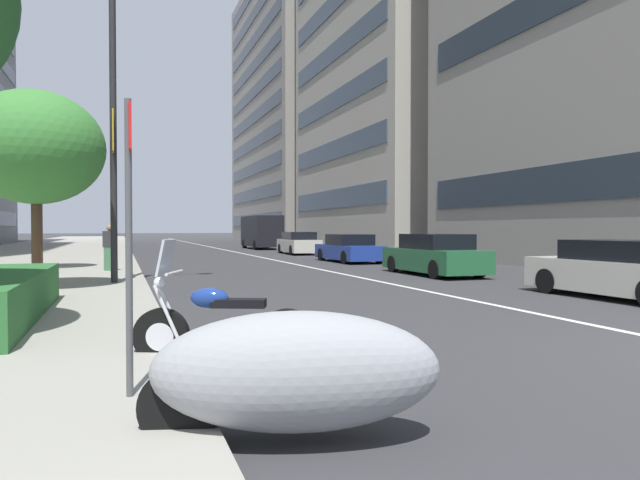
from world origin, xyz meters
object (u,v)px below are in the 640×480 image
at_px(car_lead_in_lane, 621,271).
at_px(car_mid_block_traffic, 434,256).
at_px(car_approaching_light, 349,249).
at_px(parking_sign_by_curb, 129,219).
at_px(motorcycle_nearest_camera, 294,372).
at_px(delivery_van_ahead, 261,231).
at_px(street_tree_far_plaza, 39,165).
at_px(street_tree_near_plaza_corner, 35,148).
at_px(pedestrian_on_plaza, 110,248).
at_px(car_far_down_avenue, 299,243).
at_px(motorcycle_by_sign_pole, 221,327).
at_px(street_lamp_with_banners, 125,94).

bearing_deg(car_lead_in_lane, car_mid_block_traffic, 3.11).
relative_size(car_lead_in_lane, car_mid_block_traffic, 0.95).
relative_size(car_approaching_light, parking_sign_by_curb, 1.79).
relative_size(motorcycle_nearest_camera, delivery_van_ahead, 0.38).
bearing_deg(street_tree_far_plaza, delivery_van_ahead, -32.73).
height_order(car_mid_block_traffic, parking_sign_by_curb, parking_sign_by_curb).
xyz_separation_m(car_mid_block_traffic, street_tree_near_plaza_corner, (-1.90, 12.26, 2.90)).
relative_size(car_mid_block_traffic, street_tree_far_plaza, 0.92).
height_order(car_lead_in_lane, parking_sign_by_curb, parking_sign_by_curb).
bearing_deg(car_mid_block_traffic, delivery_van_ahead, 0.36).
bearing_deg(car_approaching_light, motorcycle_nearest_camera, 155.48).
distance_m(street_tree_far_plaza, pedestrian_on_plaza, 4.20).
relative_size(car_approaching_light, car_far_down_avenue, 0.99).
bearing_deg(car_approaching_light, delivery_van_ahead, -1.08).
distance_m(delivery_van_ahead, street_tree_near_plaza_corner, 30.97).
height_order(car_lead_in_lane, car_mid_block_traffic, car_mid_block_traffic).
distance_m(car_mid_block_traffic, street_tree_near_plaza_corner, 12.74).
height_order(delivery_van_ahead, street_tree_far_plaza, street_tree_far_plaza).
distance_m(car_far_down_avenue, delivery_van_ahead, 9.71).
bearing_deg(pedestrian_on_plaza, car_lead_in_lane, 86.64).
height_order(car_lead_in_lane, street_tree_far_plaza, street_tree_far_plaza).
height_order(car_lead_in_lane, street_tree_near_plaza_corner, street_tree_near_plaza_corner).
height_order(delivery_van_ahead, street_tree_near_plaza_corner, street_tree_near_plaza_corner).
xyz_separation_m(car_lead_in_lane, delivery_van_ahead, (33.54, 0.30, 0.75)).
distance_m(car_mid_block_traffic, parking_sign_by_curb, 15.65).
height_order(parking_sign_by_curb, street_tree_near_plaza_corner, street_tree_near_plaza_corner).
relative_size(motorcycle_nearest_camera, street_tree_far_plaza, 0.46).
bearing_deg(motorcycle_by_sign_pole, parking_sign_by_curb, 77.14).
relative_size(car_approaching_light, street_tree_far_plaza, 0.93).
xyz_separation_m(car_mid_block_traffic, parking_sign_by_curb, (-11.77, 10.26, 1.03)).
relative_size(car_lead_in_lane, pedestrian_on_plaza, 2.71).
bearing_deg(pedestrian_on_plaza, motorcycle_by_sign_pole, 47.02).
bearing_deg(motorcycle_nearest_camera, motorcycle_by_sign_pole, -71.79).
relative_size(street_tree_near_plaza_corner, street_tree_far_plaza, 0.96).
relative_size(car_mid_block_traffic, street_tree_near_plaza_corner, 0.96).
relative_size(motorcycle_nearest_camera, car_approaching_light, 0.50).
relative_size(car_far_down_avenue, street_lamp_with_banners, 0.53).
height_order(car_approaching_light, street_lamp_with_banners, street_lamp_with_banners).
bearing_deg(delivery_van_ahead, motorcycle_by_sign_pole, 165.72).
bearing_deg(street_tree_far_plaza, car_lead_in_lane, -133.00).
relative_size(car_mid_block_traffic, car_far_down_avenue, 0.98).
bearing_deg(motorcycle_nearest_camera, street_lamp_with_banners, -69.00).
distance_m(car_lead_in_lane, car_far_down_avenue, 23.87).
relative_size(delivery_van_ahead, parking_sign_by_curb, 2.32).
height_order(car_approaching_light, parking_sign_by_curb, parking_sign_by_curb).
bearing_deg(street_tree_near_plaza_corner, delivery_van_ahead, -23.91).
bearing_deg(parking_sign_by_curb, pedestrian_on_plaza, 1.57).
xyz_separation_m(car_lead_in_lane, car_far_down_avenue, (23.86, 0.25, 0.03)).
xyz_separation_m(street_lamp_with_banners, street_tree_near_plaza_corner, (-1.16, 2.06, -1.73)).
xyz_separation_m(car_lead_in_lane, car_mid_block_traffic, (7.20, 0.56, 0.03)).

